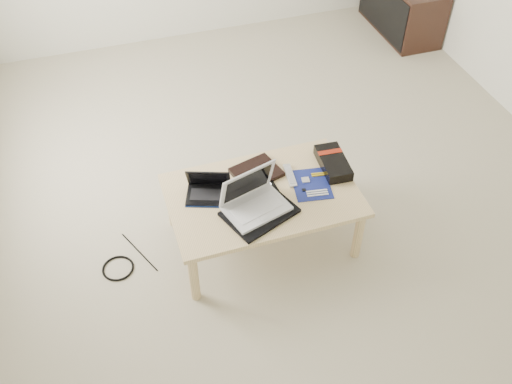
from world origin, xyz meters
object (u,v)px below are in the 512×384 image
object	(u,v)px
media_cabinet	(402,5)
gpu_box	(333,163)
netbook	(208,190)
coffee_table	(262,199)
white_laptop	(253,200)

from	to	relation	value
media_cabinet	gpu_box	xyz separation A→B (m)	(-1.58, -2.00, 0.18)
netbook	gpu_box	bearing A→B (deg)	-0.23
coffee_table	netbook	distance (m)	0.32
gpu_box	media_cabinet	bearing A→B (deg)	51.65
coffee_table	gpu_box	distance (m)	0.49
netbook	white_laptop	bearing A→B (deg)	-41.45
coffee_table	white_laptop	world-z (taller)	white_laptop
white_laptop	gpu_box	distance (m)	0.60
coffee_table	media_cabinet	size ratio (longest dim) A/B	1.22
coffee_table	media_cabinet	world-z (taller)	media_cabinet
media_cabinet	gpu_box	distance (m)	2.55
white_laptop	gpu_box	bearing A→B (deg)	17.99
media_cabinet	netbook	xyz separation A→B (m)	(-2.36, -1.99, 0.19)
media_cabinet	netbook	distance (m)	3.09
coffee_table	netbook	xyz separation A→B (m)	(-0.30, 0.09, 0.09)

